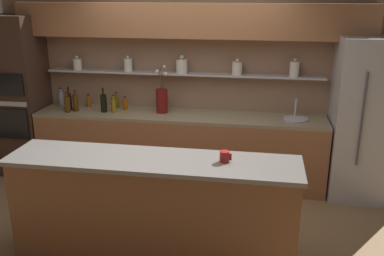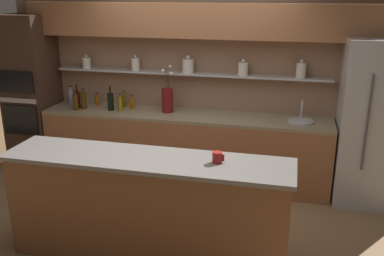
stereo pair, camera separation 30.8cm
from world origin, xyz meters
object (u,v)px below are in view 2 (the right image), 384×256
(bottle_oil_1, at_px, (120,104))
(bottle_spirit_2, at_px, (71,97))
(sink_fixture, at_px, (301,120))
(bottle_sauce_8, at_px, (97,100))
(bottle_sauce_6, at_px, (85,101))
(refrigerator, at_px, (375,123))
(oven_tower, at_px, (32,94))
(coffee_mug, at_px, (217,157))
(bottle_sauce_7, at_px, (120,104))
(bottle_sauce_0, at_px, (132,103))
(bottle_oil_9, at_px, (124,100))
(bottle_spirit_5, at_px, (84,100))
(flower_vase, at_px, (168,99))
(bottle_wine_3, at_px, (78,99))
(bottle_wine_4, at_px, (111,101))
(bottle_spirit_10, at_px, (76,102))

(bottle_oil_1, xyz_separation_m, bottle_spirit_2, (-0.81, 0.18, 0.01))
(sink_fixture, height_order, bottle_sauce_8, sink_fixture)
(bottle_sauce_6, bearing_deg, refrigerator, -0.81)
(oven_tower, xyz_separation_m, coffee_mug, (2.94, -1.72, -0.00))
(bottle_sauce_7, bearing_deg, bottle_spirit_2, 174.36)
(bottle_sauce_0, height_order, bottle_oil_9, bottle_oil_9)
(sink_fixture, bearing_deg, bottle_spirit_2, 177.89)
(bottle_spirit_5, height_order, bottle_sauce_7, bottle_spirit_5)
(flower_vase, height_order, bottle_wine_3, flower_vase)
(bottle_sauce_0, relative_size, bottle_wine_4, 0.58)
(bottle_wine_4, height_order, bottle_sauce_6, bottle_wine_4)
(bottle_sauce_0, bearing_deg, bottle_sauce_8, 173.31)
(sink_fixture, height_order, coffee_mug, sink_fixture)
(bottle_wine_3, bearing_deg, bottle_oil_1, -1.14)
(bottle_sauce_7, bearing_deg, refrigerator, -1.59)
(sink_fixture, distance_m, bottle_wine_3, 2.94)
(bottle_spirit_5, height_order, bottle_oil_9, bottle_spirit_5)
(sink_fixture, distance_m, bottle_spirit_5, 2.84)
(bottle_oil_1, relative_size, bottle_spirit_10, 0.90)
(flower_vase, xyz_separation_m, bottle_spirit_2, (-1.43, 0.07, -0.06))
(bottle_oil_1, xyz_separation_m, bottle_sauce_6, (-0.55, 0.07, -0.01))
(bottle_wine_3, distance_m, bottle_sauce_8, 0.28)
(bottle_sauce_7, height_order, bottle_spirit_10, bottle_spirit_10)
(bottle_sauce_0, distance_m, bottle_sauce_8, 0.54)
(flower_vase, distance_m, bottle_oil_1, 0.63)
(bottle_sauce_7, relative_size, bottle_spirit_10, 0.64)
(bottle_spirit_2, height_order, bottle_wine_3, bottle_wine_3)
(bottle_sauce_7, distance_m, bottle_sauce_8, 0.40)
(bottle_wine_4, bearing_deg, bottle_spirit_5, -177.87)
(bottle_sauce_0, xyz_separation_m, bottle_sauce_7, (-0.16, -0.04, -0.01))
(oven_tower, relative_size, bottle_oil_9, 9.81)
(bottle_sauce_7, relative_size, coffee_mug, 1.62)
(bottle_sauce_0, xyz_separation_m, bottle_oil_1, (-0.10, -0.15, 0.02))
(bottle_oil_1, bearing_deg, oven_tower, 177.70)
(bottle_sauce_6, relative_size, bottle_oil_9, 0.89)
(bottle_sauce_0, bearing_deg, coffee_mug, -50.56)
(refrigerator, xyz_separation_m, bottle_oil_1, (-3.15, -0.02, 0.04))
(flower_vase, bearing_deg, bottle_oil_1, -170.04)
(bottle_sauce_6, xyz_separation_m, coffee_mug, (2.15, -1.74, 0.07))
(sink_fixture, xyz_separation_m, bottle_oil_1, (-2.32, -0.07, 0.07))
(oven_tower, relative_size, bottle_spirit_5, 7.72)
(bottle_sauce_8, xyz_separation_m, bottle_spirit_10, (-0.17, -0.29, 0.04))
(bottle_spirit_5, relative_size, bottle_sauce_6, 1.43)
(bottle_sauce_7, relative_size, bottle_sauce_8, 0.96)
(refrigerator, distance_m, bottle_wine_4, 3.29)
(bottle_wine_4, xyz_separation_m, bottle_oil_9, (0.10, 0.22, -0.04))
(bottle_sauce_8, relative_size, bottle_spirit_10, 0.67)
(flower_vase, xyz_separation_m, bottle_wine_4, (-0.76, -0.10, -0.05))
(bottle_wine_3, relative_size, bottle_spirit_5, 1.15)
(bottle_wine_4, distance_m, coffee_mug, 2.42)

